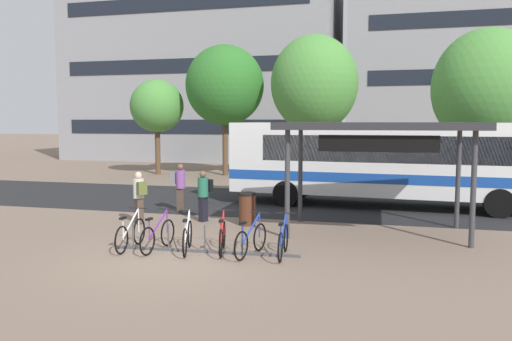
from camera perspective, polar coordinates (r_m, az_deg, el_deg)
ground at (r=12.52m, az=-9.30°, el=-9.67°), size 200.00×200.00×0.00m
bus_lane_asphalt at (r=20.90m, az=0.87°, el=-3.46°), size 80.00×7.20×0.01m
city_bus at (r=20.09m, az=14.37°, el=1.10°), size 12.15×3.26×3.20m
bike_rack at (r=12.97m, az=-5.70°, el=-8.67°), size 4.76×0.36×0.70m
parked_bicycle_white_0 at (r=13.57m, az=-13.75°, el=-6.89°), size 0.52×1.72×0.99m
parked_bicycle_purple_1 at (r=13.28m, az=-10.84°, el=-7.10°), size 0.52×1.72×0.99m
parked_bicycle_white_2 at (r=13.02m, az=-7.63°, el=-7.31°), size 0.64×1.67×0.99m
parked_bicycle_red_3 at (r=12.88m, az=-3.76°, el=-7.42°), size 0.61×1.68×0.99m
parked_bicycle_blue_4 at (r=12.57m, az=-0.58°, el=-7.72°), size 0.54×1.70×0.99m
parked_bicycle_blue_5 at (r=12.48m, az=3.04°, el=-7.83°), size 0.52×1.72×0.99m
transit_shelter at (r=15.16m, az=13.37°, el=4.44°), size 5.72×3.49×3.22m
commuter_olive_pack_0 at (r=16.65m, az=-12.84°, el=-2.58°), size 0.60×0.57×1.67m
commuter_black_pack_1 at (r=16.78m, az=-5.81°, el=-2.43°), size 0.48×0.60×1.66m
commuter_grey_pack_2 at (r=18.76m, az=-8.48°, el=-1.51°), size 0.56×0.39×1.72m
trash_bin at (r=16.16m, az=-1.00°, el=-4.26°), size 0.55×0.55×1.03m
street_tree_0 at (r=29.17m, az=6.48°, el=9.54°), size 4.85×4.85×8.04m
street_tree_1 at (r=30.95m, az=-3.48°, el=9.40°), size 4.65×4.65×7.76m
street_tree_2 at (r=32.04m, az=-10.94°, el=7.00°), size 3.24×3.24×5.77m
street_tree_3 at (r=27.21m, az=24.26°, el=8.31°), size 5.15×5.15×7.68m
building_left_wing at (r=45.87m, az=-5.50°, el=10.24°), size 22.53×10.94×14.11m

